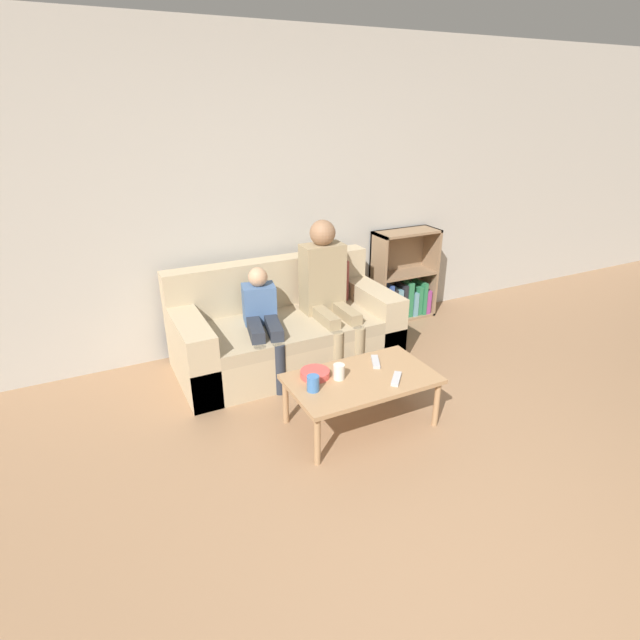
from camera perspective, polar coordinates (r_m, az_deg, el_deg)
ground_plane at (r=2.77m, az=18.11°, el=-25.07°), size 22.00×22.00×0.00m
wall_back at (r=4.36m, az=-6.78°, el=13.81°), size 12.00×0.06×2.60m
couch at (r=4.18m, az=-3.95°, el=-1.25°), size 1.80×0.87×0.82m
bookshelf at (r=5.12m, az=9.32°, el=3.90°), size 0.65×0.28×0.90m
coffee_table at (r=3.34m, az=4.76°, el=-7.05°), size 0.98×0.57×0.37m
person_adult at (r=4.10m, az=0.74°, el=4.24°), size 0.35×0.61×1.18m
person_child at (r=3.90m, az=-6.61°, el=0.17°), size 0.36×0.64×0.86m
cup_near at (r=3.14m, az=-0.80°, el=-7.25°), size 0.08×0.08×0.10m
cup_far at (r=3.27m, az=2.18°, el=-5.93°), size 0.08×0.08×0.10m
tv_remote_0 at (r=3.31m, az=8.72°, el=-6.66°), size 0.15×0.16×0.02m
tv_remote_1 at (r=3.50m, az=6.36°, el=-4.76°), size 0.12×0.17×0.02m
snack_bowl at (r=3.31m, az=-0.57°, el=-6.15°), size 0.20×0.20×0.05m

